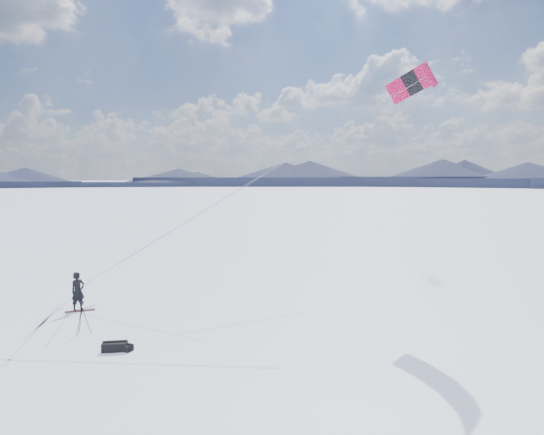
% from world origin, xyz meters
% --- Properties ---
extents(ground, '(1800.00, 1800.00, 0.00)m').
position_xyz_m(ground, '(0.00, 0.00, 0.00)').
color(ground, white).
extents(horizon_hills, '(704.84, 706.81, 8.56)m').
position_xyz_m(horizon_hills, '(-0.00, -0.00, 3.46)').
color(horizon_hills, black).
rests_on(horizon_hills, ground).
extents(snow_tracks, '(14.76, 10.25, 0.01)m').
position_xyz_m(snow_tracks, '(-0.65, -0.35, 0.00)').
color(snow_tracks, '#AAB9D1').
rests_on(snow_tracks, ground).
extents(snowkiter, '(0.71, 0.83, 1.94)m').
position_xyz_m(snowkiter, '(-2.78, 2.14, 0.00)').
color(snowkiter, black).
rests_on(snowkiter, ground).
extents(snowboard, '(1.30, 0.97, 0.04)m').
position_xyz_m(snowboard, '(-2.61, 2.02, 0.02)').
color(snowboard, maroon).
rests_on(snowboard, ground).
extents(tripod, '(0.63, 0.57, 1.38)m').
position_xyz_m(tripod, '(-0.45, -0.84, 0.88)').
color(tripod, black).
rests_on(tripod, ground).
extents(gear_bag_a, '(1.01, 0.72, 0.41)m').
position_xyz_m(gear_bag_a, '(1.95, -2.28, 0.18)').
color(gear_bag_a, black).
rests_on(gear_bag_a, ground).
extents(gear_bag_b, '(0.74, 0.48, 0.31)m').
position_xyz_m(gear_bag_b, '(2.26, -2.15, 0.14)').
color(gear_bag_b, black).
rests_on(gear_bag_b, ground).
extents(power_kite, '(17.51, 7.58, 11.21)m').
position_xyz_m(power_kite, '(13.42, 7.22, 11.46)').
color(power_kite, '#D30F46').
rests_on(power_kite, ground).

